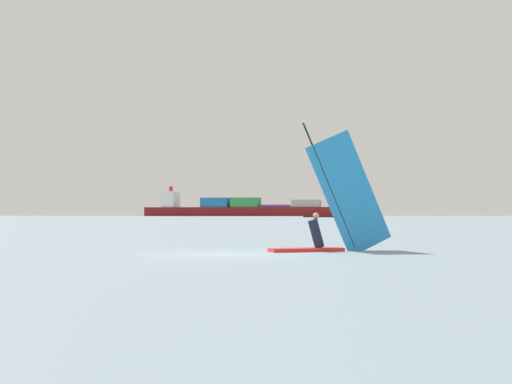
{
  "coord_description": "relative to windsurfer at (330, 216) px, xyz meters",
  "views": [
    {
      "loc": [
        -2.85,
        -19.43,
        1.2
      ],
      "look_at": [
        4.03,
        15.71,
        2.49
      ],
      "focal_mm": 44.86,
      "sensor_mm": 36.0,
      "label": 1
    }
  ],
  "objects": [
    {
      "name": "cargo_ship",
      "position": [
        111.05,
        670.71,
        7.16
      ],
      "size": [
        211.63,
        104.35,
        33.16
      ],
      "rotation": [
        0.0,
        0.0,
        5.92
      ],
      "color": "maroon",
      "rests_on": "ground_plane"
    },
    {
      "name": "windsurfer",
      "position": [
        0.0,
        0.0,
        0.0
      ],
      "size": [
        4.36,
        0.91,
        4.48
      ],
      "rotation": [
        0.0,
        0.0,
        3.24
      ],
      "color": "red",
      "rests_on": "ground_plane"
    },
    {
      "name": "ground_plane",
      "position": [
        -3.67,
        -0.98,
        -1.16
      ],
      "size": [
        4000.0,
        4000.0,
        0.0
      ],
      "primitive_type": "plane",
      "color": "gray"
    }
  ]
}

